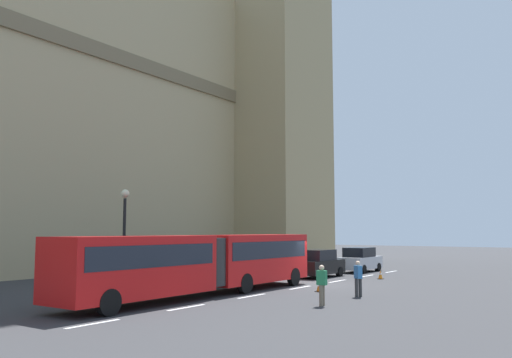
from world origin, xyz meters
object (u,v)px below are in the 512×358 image
at_px(traffic_cone_middle, 380,275).
at_px(pedestrian_by_kerb, 358,277).
at_px(street_lamp, 124,232).
at_px(pedestrian_near_cones, 322,284).
at_px(sedan_trailing, 360,260).
at_px(sedan_lead, 319,264).
at_px(traffic_cone_west, 319,286).
at_px(articulated_bus, 202,259).

height_order(traffic_cone_middle, pedestrian_by_kerb, pedestrian_by_kerb).
bearing_deg(pedestrian_by_kerb, street_lamp, 114.77).
bearing_deg(pedestrian_near_cones, traffic_cone_middle, 11.47).
relative_size(sedan_trailing, pedestrian_near_cones, 2.60).
bearing_deg(sedan_lead, traffic_cone_middle, -73.19).
height_order(street_lamp, pedestrian_by_kerb, street_lamp).
bearing_deg(street_lamp, traffic_cone_west, -55.02).
bearing_deg(pedestrian_by_kerb, sedan_trailing, 23.37).
relative_size(sedan_lead, pedestrian_near_cones, 2.60).
distance_m(articulated_bus, street_lamp, 4.79).
xyz_separation_m(articulated_bus, street_lamp, (-0.97, 4.51, 1.31)).
bearing_deg(street_lamp, articulated_bus, -77.88).
xyz_separation_m(articulated_bus, pedestrian_near_cones, (0.32, -6.29, -0.83)).
bearing_deg(traffic_cone_west, street_lamp, 124.98).
distance_m(sedan_trailing, pedestrian_by_kerb, 15.41).
xyz_separation_m(articulated_bus, pedestrian_by_kerb, (4.01, -6.28, -0.83)).
distance_m(articulated_bus, sedan_trailing, 18.17).
bearing_deg(pedestrian_near_cones, articulated_bus, 92.95).
height_order(articulated_bus, pedestrian_by_kerb, articulated_bus).
bearing_deg(traffic_cone_middle, traffic_cone_west, -179.15).
xyz_separation_m(traffic_cone_middle, pedestrian_by_kerb, (-9.42, -2.65, 0.63)).
height_order(sedan_trailing, traffic_cone_west, sedan_trailing).
bearing_deg(articulated_bus, sedan_trailing, -0.54).
relative_size(traffic_cone_west, pedestrian_by_kerb, 0.34).
distance_m(traffic_cone_middle, pedestrian_by_kerb, 9.81).
bearing_deg(traffic_cone_middle, pedestrian_near_cones, -168.53).
height_order(street_lamp, pedestrian_near_cones, street_lamp).
bearing_deg(sedan_trailing, sedan_lead, 176.05).
distance_m(street_lamp, pedestrian_near_cones, 11.08).
distance_m(traffic_cone_west, traffic_cone_middle, 8.62).
xyz_separation_m(sedan_lead, traffic_cone_middle, (1.17, -3.87, -0.63)).
relative_size(articulated_bus, pedestrian_by_kerb, 9.52).
distance_m(articulated_bus, pedestrian_by_kerb, 7.50).
height_order(sedan_lead, traffic_cone_west, sedan_lead).
height_order(articulated_bus, street_lamp, street_lamp).
height_order(sedan_trailing, traffic_cone_middle, sedan_trailing).
bearing_deg(pedestrian_near_cones, pedestrian_by_kerb, 0.11).
distance_m(sedan_lead, pedestrian_near_cones, 13.61).
xyz_separation_m(street_lamp, pedestrian_by_kerb, (4.98, -10.79, -2.14)).
relative_size(sedan_lead, traffic_cone_west, 7.59).
bearing_deg(traffic_cone_middle, street_lamp, 150.53).
height_order(articulated_bus, sedan_trailing, articulated_bus).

